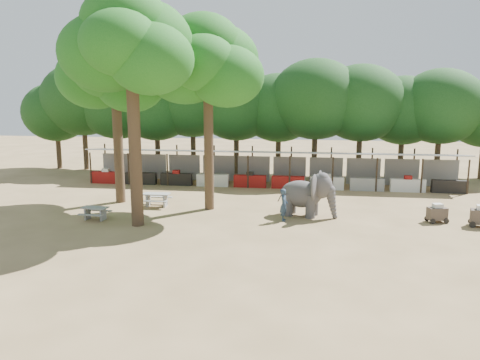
# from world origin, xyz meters

# --- Properties ---
(ground) EXTENTS (100.00, 100.00, 0.00)m
(ground) POSITION_xyz_m (0.00, 0.00, 0.00)
(ground) COLOR brown
(ground) RESTS_ON ground
(vendor_stalls) EXTENTS (28.00, 2.99, 2.80)m
(vendor_stalls) POSITION_xyz_m (-0.00, 13.84, 1.18)
(vendor_stalls) COLOR #95969C
(vendor_stalls) RESTS_ON ground
(yard_tree_left) EXTENTS (7.10, 6.90, 11.02)m
(yard_tree_left) POSITION_xyz_m (-9.13, 7.19, 8.20)
(yard_tree_left) COLOR #332316
(yard_tree_left) RESTS_ON ground
(yard_tree_center) EXTENTS (7.10, 6.90, 12.04)m
(yard_tree_center) POSITION_xyz_m (-6.13, 2.19, 9.21)
(yard_tree_center) COLOR #332316
(yard_tree_center) RESTS_ON ground
(yard_tree_back) EXTENTS (7.10, 6.90, 11.36)m
(yard_tree_back) POSITION_xyz_m (-3.13, 6.19, 8.54)
(yard_tree_back) COLOR #332316
(yard_tree_back) RESTS_ON ground
(backdrop_trees) EXTENTS (46.46, 5.95, 8.33)m
(backdrop_trees) POSITION_xyz_m (0.00, 19.00, 5.51)
(backdrop_trees) COLOR #332316
(backdrop_trees) RESTS_ON ground
(elephant) EXTENTS (3.43, 2.52, 2.54)m
(elephant) POSITION_xyz_m (2.83, 5.19, 1.27)
(elephant) COLOR #3C393A
(elephant) RESTS_ON ground
(handler) EXTENTS (0.46, 0.66, 1.77)m
(handler) POSITION_xyz_m (1.55, 3.97, 0.89)
(handler) COLOR #26384C
(handler) RESTS_ON ground
(picnic_table_near) EXTENTS (1.51, 1.39, 0.71)m
(picnic_table_near) POSITION_xyz_m (-8.69, 2.69, 0.46)
(picnic_table_near) COLOR gray
(picnic_table_near) RESTS_ON ground
(picnic_table_far) EXTENTS (1.65, 1.49, 0.81)m
(picnic_table_far) POSITION_xyz_m (-6.34, 6.17, 0.53)
(picnic_table_far) COLOR gray
(picnic_table_far) RESTS_ON ground
(cart_back) EXTENTS (1.19, 0.93, 1.03)m
(cart_back) POSITION_xyz_m (9.72, 4.82, 0.51)
(cart_back) COLOR #3B3029
(cart_back) RESTS_ON ground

